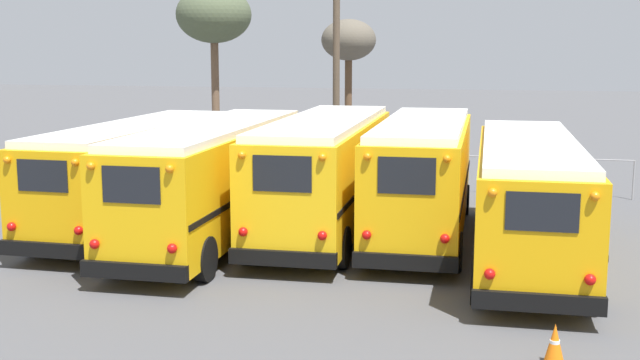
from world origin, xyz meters
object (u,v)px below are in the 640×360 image
school_bus_4 (528,194)px  traffic_cone (555,344)px  school_bus_0 (139,170)px  school_bus_3 (423,174)px  school_bus_1 (216,177)px  utility_pole (336,62)px  bare_tree_1 (214,16)px  school_bus_2 (325,171)px  bare_tree_0 (349,43)px

school_bus_4 → traffic_cone: school_bus_4 is taller
school_bus_0 → school_bus_3: size_ratio=1.08×
school_bus_0 → traffic_cone: size_ratio=14.30×
school_bus_0 → school_bus_1: school_bus_1 is taller
utility_pole → traffic_cone: utility_pole is taller
school_bus_3 → bare_tree_1: size_ratio=1.14×
school_bus_3 → bare_tree_1: bare_tree_1 is taller
school_bus_0 → school_bus_1: bearing=-20.3°
school_bus_0 → utility_pole: bearing=75.0°
school_bus_1 → traffic_cone: bearing=-40.4°
school_bus_2 → utility_pole: 13.09m
school_bus_1 → school_bus_3: size_ratio=1.14×
bare_tree_1 → school_bus_2: bearing=-60.7°
bare_tree_0 → traffic_cone: size_ratio=9.29×
school_bus_1 → school_bus_4: (8.42, -0.35, -0.09)m
school_bus_4 → bare_tree_0: 21.02m
school_bus_1 → school_bus_3: school_bus_3 is taller
school_bus_2 → school_bus_4: school_bus_2 is taller
utility_pole → bare_tree_0: bearing=93.5°
school_bus_1 → school_bus_2: 3.16m
school_bus_1 → school_bus_2: school_bus_2 is taller
school_bus_1 → utility_pole: utility_pole is taller
school_bus_4 → bare_tree_1: bare_tree_1 is taller
school_bus_0 → traffic_cone: school_bus_0 is taller
school_bus_3 → traffic_cone: size_ratio=13.20×
school_bus_2 → traffic_cone: school_bus_2 is taller
bare_tree_0 → traffic_cone: bare_tree_0 is taller
school_bus_1 → utility_pole: bearing=87.3°
school_bus_1 → bare_tree_0: size_ratio=1.61×
school_bus_4 → school_bus_1: bearing=177.6°
school_bus_3 → school_bus_4: size_ratio=0.88×
bare_tree_0 → school_bus_3: bearing=-73.1°
bare_tree_1 → school_bus_4: bearing=-50.7°
school_bus_0 → school_bus_2: bearing=4.3°
school_bus_2 → bare_tree_0: (-2.42, 17.24, 3.72)m
school_bus_3 → school_bus_4: (2.81, -1.80, -0.12)m
school_bus_0 → school_bus_4: bearing=-7.0°
school_bus_4 → utility_pole: 16.62m
school_bus_2 → school_bus_3: size_ratio=1.08×
school_bus_4 → bare_tree_1: (-14.63, 17.89, 5.13)m
school_bus_4 → bare_tree_0: (-8.04, 19.04, 3.86)m
school_bus_3 → utility_pole: bearing=111.4°
school_bus_1 → bare_tree_0: 19.07m
traffic_cone → school_bus_1: bearing=139.6°
bare_tree_0 → bare_tree_1: bare_tree_1 is taller
school_bus_2 → bare_tree_0: bearing=98.0°
school_bus_3 → school_bus_1: bearing=-165.5°
utility_pole → bare_tree_0: size_ratio=1.36×
school_bus_1 → utility_pole: (0.67, 14.05, 2.90)m
school_bus_3 → traffic_cone: bearing=-71.0°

